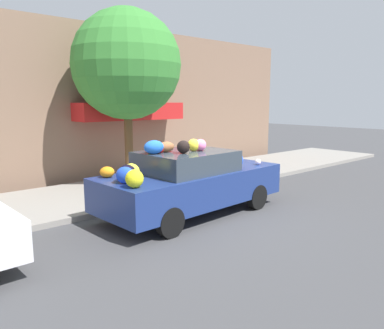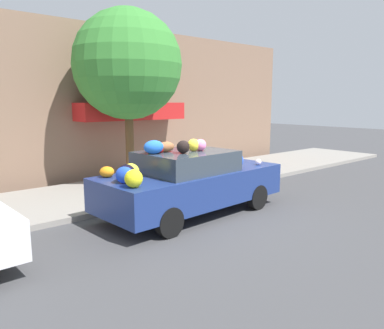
# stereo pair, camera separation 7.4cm
# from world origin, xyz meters

# --- Properties ---
(ground_plane) EXTENTS (60.00, 60.00, 0.00)m
(ground_plane) POSITION_xyz_m (0.00, 0.00, 0.00)
(ground_plane) COLOR #424244
(sidewalk_curb) EXTENTS (24.00, 3.20, 0.12)m
(sidewalk_curb) POSITION_xyz_m (0.00, 2.70, 0.06)
(sidewalk_curb) COLOR gray
(sidewalk_curb) RESTS_ON ground
(building_facade) EXTENTS (18.00, 1.20, 4.87)m
(building_facade) POSITION_xyz_m (0.08, 4.91, 2.42)
(building_facade) COLOR #846651
(building_facade) RESTS_ON ground
(street_tree) EXTENTS (3.09, 3.09, 4.93)m
(street_tree) POSITION_xyz_m (0.40, 3.25, 3.50)
(street_tree) COLOR brown
(street_tree) RESTS_ON sidewalk_curb
(fire_hydrant) EXTENTS (0.20, 0.20, 0.70)m
(fire_hydrant) POSITION_xyz_m (2.97, 1.45, 0.47)
(fire_hydrant) COLOR red
(fire_hydrant) RESTS_ON sidewalk_curb
(art_car) EXTENTS (4.39, 1.96, 1.71)m
(art_car) POSITION_xyz_m (-0.06, -0.01, 0.77)
(art_car) COLOR navy
(art_car) RESTS_ON ground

